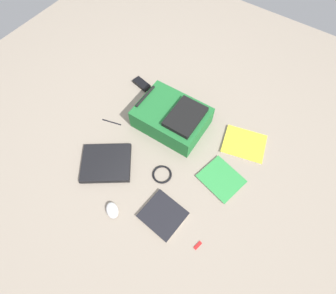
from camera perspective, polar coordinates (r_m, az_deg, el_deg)
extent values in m
plane|color=gray|center=(1.67, -1.04, -1.21)|extent=(3.45, 3.45, 0.00)
cube|color=#1E662D|center=(1.73, 0.78, 6.40)|extent=(0.34, 0.45, 0.14)
cube|color=black|center=(1.63, 3.79, 6.60)|extent=(0.26, 0.19, 0.03)
cylinder|color=black|center=(1.74, -4.96, 10.91)|extent=(0.20, 0.02, 0.02)
cube|color=black|center=(1.67, -13.22, -3.44)|extent=(0.38, 0.39, 0.02)
cube|color=black|center=(1.66, -13.34, -3.20)|extent=(0.38, 0.39, 0.01)
cube|color=silver|center=(1.76, 16.15, 0.59)|extent=(0.27, 0.30, 0.01)
cube|color=yellow|center=(1.76, 16.22, 0.73)|extent=(0.28, 0.31, 0.00)
cube|color=silver|center=(1.52, -1.12, -14.53)|extent=(0.22, 0.23, 0.02)
cube|color=black|center=(1.51, -1.12, -14.43)|extent=(0.23, 0.24, 0.00)
cube|color=silver|center=(1.62, 11.44, -6.83)|extent=(0.25, 0.27, 0.01)
cube|color=#2D8C3F|center=(1.62, 11.48, -6.73)|extent=(0.25, 0.28, 0.00)
ellipsoid|color=silver|center=(1.55, -12.00, -13.27)|extent=(0.11, 0.12, 0.04)
torus|color=black|center=(1.60, -1.29, -5.96)|extent=(0.12, 0.12, 0.01)
cube|color=black|center=(2.00, -5.73, 13.44)|extent=(0.08, 0.14, 0.03)
cylinder|color=black|center=(1.83, -12.13, 5.36)|extent=(0.05, 0.14, 0.01)
cube|color=#B21919|center=(1.50, 6.48, -20.44)|extent=(0.05, 0.03, 0.01)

